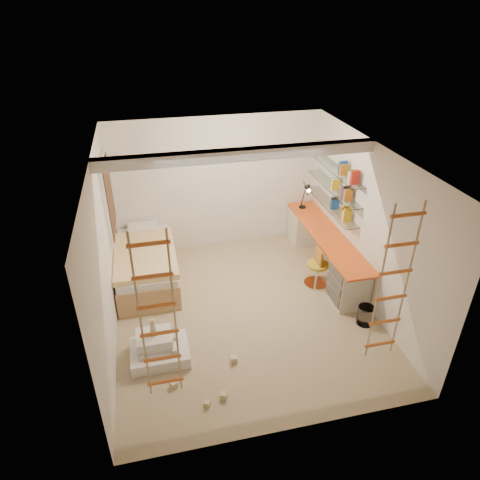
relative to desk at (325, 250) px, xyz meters
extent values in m
plane|color=tan|center=(-1.72, -0.86, -0.40)|extent=(4.50, 4.50, 0.00)
cube|color=white|center=(-1.72, -0.56, 2.12)|extent=(4.00, 0.18, 0.16)
cube|color=white|center=(-3.69, 0.64, 1.15)|extent=(0.06, 1.15, 1.35)
cube|color=#4C2D1E|center=(-3.65, 0.64, 1.15)|extent=(0.02, 1.00, 1.20)
cylinder|color=white|center=(0.03, -1.58, -0.25)|extent=(0.25, 0.25, 0.31)
cube|color=#E9591B|center=(0.00, -0.03, 0.33)|extent=(0.55, 2.80, 0.04)
cube|color=beige|center=(0.00, 1.07, -0.05)|extent=(0.52, 0.55, 0.71)
cube|color=beige|center=(0.00, -1.03, -0.05)|extent=(0.52, 0.55, 0.71)
cube|color=#4C4742|center=(-0.27, -1.03, 0.21)|extent=(0.02, 0.50, 0.18)
cube|color=#4C4742|center=(-0.27, -1.03, -0.01)|extent=(0.02, 0.50, 0.18)
cube|color=#4C4742|center=(-0.27, -1.03, -0.23)|extent=(0.02, 0.50, 0.18)
cube|color=white|center=(0.15, 0.27, 0.75)|extent=(0.25, 1.80, 0.01)
cube|color=white|center=(0.15, 0.27, 1.10)|extent=(0.25, 1.80, 0.01)
cube|color=white|center=(0.15, 0.27, 1.45)|extent=(0.25, 1.80, 0.01)
cube|color=#AD7F51|center=(-3.20, 0.37, -0.18)|extent=(1.00, 2.00, 0.45)
cube|color=white|center=(-3.20, 0.37, 0.11)|extent=(0.95, 1.95, 0.12)
cube|color=gold|center=(-3.20, 0.22, 0.22)|extent=(1.02, 1.60, 0.10)
cube|color=white|center=(-3.20, 1.17, 0.23)|extent=(0.55, 0.35, 0.12)
cylinder|color=black|center=(-0.05, 1.12, 0.36)|extent=(0.14, 0.14, 0.02)
cylinder|color=black|center=(-0.05, 1.12, 0.55)|extent=(0.02, 0.15, 0.36)
cylinder|color=black|center=(-0.05, 1.02, 0.80)|extent=(0.02, 0.27, 0.20)
cone|color=black|center=(-0.05, 0.90, 0.85)|extent=(0.12, 0.14, 0.15)
cylinder|color=#FFEABF|center=(-0.05, 0.86, 0.82)|extent=(0.08, 0.04, 0.08)
cylinder|color=gold|center=(-0.32, -0.45, 0.01)|extent=(0.38, 0.38, 0.05)
cube|color=#B46B22|center=(-0.32, -0.45, 0.18)|extent=(0.04, 0.28, 0.26)
cylinder|color=silver|center=(-0.32, -0.45, -0.17)|extent=(0.05, 0.05, 0.37)
cylinder|color=silver|center=(-0.32, -0.45, -0.38)|extent=(0.44, 0.44, 0.04)
cube|color=silver|center=(-3.11, -1.60, -0.32)|extent=(0.81, 0.63, 0.18)
cube|color=silver|center=(-3.17, -1.51, -0.14)|extent=(0.49, 0.41, 0.18)
cube|color=#CCB284|center=(-3.17, -1.51, -0.01)|extent=(0.08, 0.08, 0.08)
cube|color=#CCB284|center=(-3.17, -1.51, 0.07)|extent=(0.07, 0.07, 0.07)
cube|color=#CCB284|center=(-3.17, -1.51, 0.16)|extent=(0.06, 0.06, 0.12)
cube|color=#CCB284|center=(-2.91, -1.75, -0.20)|extent=(0.06, 0.06, 0.06)
cube|color=#CCB284|center=(-2.87, -1.48, -0.20)|extent=(0.06, 0.06, 0.06)
cube|color=#CCB284|center=(-3.35, -1.78, -0.20)|extent=(0.06, 0.06, 0.06)
cube|color=#CCB284|center=(-2.97, -2.17, -0.37)|extent=(0.07, 0.07, 0.07)
cube|color=#CCB284|center=(-2.37, -2.49, -0.37)|extent=(0.07, 0.07, 0.07)
cube|color=#CCB284|center=(-2.12, -1.92, -0.37)|extent=(0.07, 0.07, 0.07)
cube|color=#CCB284|center=(-2.60, -2.56, -0.37)|extent=(0.07, 0.07, 0.07)
cube|color=yellow|center=(0.15, 0.27, 0.86)|extent=(0.14, 0.46, 0.22)
cube|color=white|center=(0.15, 0.27, 1.21)|extent=(0.14, 0.58, 0.22)
cube|color=#1E722D|center=(0.15, 0.27, 1.56)|extent=(0.14, 0.58, 0.22)
camera|label=1|loc=(-3.01, -6.15, 4.04)|focal=32.00mm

